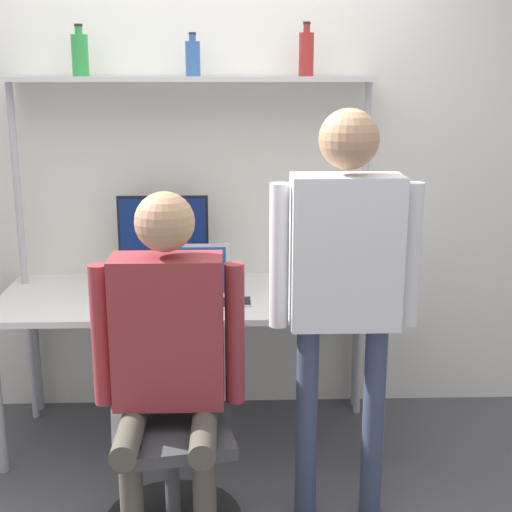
# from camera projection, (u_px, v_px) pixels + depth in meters

# --- Properties ---
(ground_plane) EXTENTS (12.00, 12.00, 0.00)m
(ground_plane) POSITION_uv_depth(u_px,v_px,m) (191.00, 477.00, 3.32)
(ground_plane) COLOR #4C4C51
(wall_back) EXTENTS (8.00, 0.06, 2.70)m
(wall_back) POSITION_uv_depth(u_px,v_px,m) (194.00, 166.00, 3.78)
(wall_back) COLOR silver
(wall_back) RESTS_ON ground_plane
(desk) EXTENTS (1.90, 0.77, 0.76)m
(desk) POSITION_uv_depth(u_px,v_px,m) (192.00, 308.00, 3.54)
(desk) COLOR silver
(desk) RESTS_ON ground_plane
(shelf_unit) EXTENTS (1.80, 0.31, 1.81)m
(shelf_unit) POSITION_uv_depth(u_px,v_px,m) (191.00, 126.00, 3.54)
(shelf_unit) COLOR silver
(shelf_unit) RESTS_ON ground_plane
(monitor) EXTENTS (0.47, 0.22, 0.46)m
(monitor) POSITION_uv_depth(u_px,v_px,m) (163.00, 238.00, 3.68)
(monitor) COLOR black
(monitor) RESTS_ON desk
(laptop) EXTENTS (0.35, 0.26, 0.26)m
(laptop) POSITION_uv_depth(u_px,v_px,m) (194.00, 285.00, 3.43)
(laptop) COLOR #BCBCC1
(laptop) RESTS_ON desk
(cell_phone) EXTENTS (0.07, 0.15, 0.01)m
(cell_phone) POSITION_uv_depth(u_px,v_px,m) (244.00, 302.00, 3.40)
(cell_phone) COLOR silver
(cell_phone) RESTS_ON desk
(office_chair) EXTENTS (0.56, 0.56, 0.92)m
(office_chair) POSITION_uv_depth(u_px,v_px,m) (171.00, 463.00, 2.90)
(office_chair) COLOR black
(office_chair) RESTS_ON ground_plane
(person_seated) EXTENTS (0.59, 0.47, 1.40)m
(person_seated) POSITION_uv_depth(u_px,v_px,m) (168.00, 341.00, 2.72)
(person_seated) COLOR #4C473D
(person_seated) RESTS_ON ground_plane
(person_standing) EXTENTS (0.59, 0.23, 1.70)m
(person_standing) POSITION_uv_depth(u_px,v_px,m) (345.00, 266.00, 2.78)
(person_standing) COLOR #38425B
(person_standing) RESTS_ON ground_plane
(bottle_red) EXTENTS (0.07, 0.07, 0.26)m
(bottle_red) POSITION_uv_depth(u_px,v_px,m) (306.00, 53.00, 3.47)
(bottle_red) COLOR maroon
(bottle_red) RESTS_ON shelf_unit
(bottle_green) EXTENTS (0.08, 0.08, 0.24)m
(bottle_green) POSITION_uv_depth(u_px,v_px,m) (80.00, 54.00, 3.44)
(bottle_green) COLOR #2D8C3F
(bottle_green) RESTS_ON shelf_unit
(bottle_blue) EXTENTS (0.07, 0.07, 0.21)m
(bottle_blue) POSITION_uv_depth(u_px,v_px,m) (193.00, 58.00, 3.46)
(bottle_blue) COLOR #335999
(bottle_blue) RESTS_ON shelf_unit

